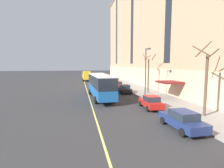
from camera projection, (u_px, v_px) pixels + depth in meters
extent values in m
plane|color=#303033|center=(95.00, 97.00, 28.54)|extent=(260.00, 260.00, 0.00)
cube|color=gray|center=(145.00, 92.00, 33.24)|extent=(5.60, 160.00, 0.15)
cube|color=tan|center=(201.00, 0.00, 30.15)|extent=(12.00, 110.00, 32.61)
cube|color=#E5B68D|center=(166.00, 82.00, 30.58)|extent=(0.14, 110.00, 4.40)
cube|color=maroon|center=(170.00, 82.00, 26.22)|extent=(3.20, 3.40, 0.24)
cube|color=#1E232B|center=(132.00, 19.00, 49.00)|extent=(0.10, 2.00, 24.78)
cube|color=#1E232B|center=(117.00, 32.00, 69.14)|extent=(0.10, 2.00, 24.78)
cube|color=#19569E|center=(101.00, 90.00, 26.90)|extent=(2.96, 11.92, 1.33)
cube|color=black|center=(100.00, 81.00, 26.73)|extent=(2.97, 11.92, 1.62)
cube|color=silver|center=(100.00, 75.00, 26.64)|extent=(2.98, 11.92, 0.12)
cube|color=#19232D|center=(95.00, 79.00, 32.51)|extent=(2.27, 0.17, 1.22)
cube|color=orange|center=(95.00, 75.00, 32.43)|extent=(1.73, 0.13, 0.28)
cube|color=black|center=(95.00, 89.00, 32.73)|extent=(2.42, 0.22, 0.24)
cube|color=white|center=(91.00, 88.00, 32.51)|extent=(0.28, 0.07, 0.18)
cube|color=white|center=(100.00, 87.00, 32.90)|extent=(0.28, 0.07, 0.18)
cylinder|color=black|center=(90.00, 92.00, 30.71)|extent=(0.34, 1.01, 1.00)
cylinder|color=black|center=(104.00, 91.00, 31.27)|extent=(0.34, 1.01, 1.00)
cylinder|color=black|center=(96.00, 100.00, 23.27)|extent=(0.34, 1.01, 1.00)
cylinder|color=black|center=(114.00, 99.00, 23.83)|extent=(0.34, 1.01, 1.00)
cube|color=#B21E19|center=(151.00, 103.00, 20.82)|extent=(1.87, 4.28, 0.64)
cube|color=#232D38|center=(151.00, 99.00, 20.54)|extent=(1.58, 1.95, 0.56)
cube|color=#B21E19|center=(152.00, 96.00, 20.51)|extent=(1.54, 1.87, 0.04)
cylinder|color=black|center=(141.00, 104.00, 22.01)|extent=(0.24, 0.65, 0.64)
cylinder|color=black|center=(153.00, 103.00, 22.26)|extent=(0.24, 0.65, 0.64)
cylinder|color=black|center=(148.00, 109.00, 19.44)|extent=(0.24, 0.65, 0.64)
cylinder|color=black|center=(162.00, 108.00, 19.69)|extent=(0.24, 0.65, 0.64)
cube|color=black|center=(124.00, 90.00, 32.14)|extent=(1.78, 4.22, 0.64)
cube|color=#232D38|center=(125.00, 86.00, 31.87)|extent=(1.56, 1.90, 0.56)
cube|color=black|center=(125.00, 85.00, 31.84)|extent=(1.52, 1.82, 0.04)
cylinder|color=black|center=(118.00, 90.00, 33.30)|extent=(0.22, 0.64, 0.64)
cylinder|color=black|center=(127.00, 90.00, 33.60)|extent=(0.22, 0.64, 0.64)
cylinder|color=black|center=(122.00, 93.00, 30.75)|extent=(0.22, 0.64, 0.64)
cylinder|color=black|center=(131.00, 92.00, 31.05)|extent=(0.22, 0.64, 0.64)
cube|color=#BCAD89|center=(103.00, 78.00, 62.08)|extent=(1.78, 4.72, 0.64)
cube|color=#232D38|center=(103.00, 76.00, 61.78)|extent=(1.56, 2.13, 0.56)
cube|color=#BCAD89|center=(103.00, 75.00, 61.75)|extent=(1.52, 2.03, 0.04)
cylinder|color=black|center=(100.00, 78.00, 63.38)|extent=(0.22, 0.64, 0.64)
cylinder|color=black|center=(105.00, 78.00, 63.70)|extent=(0.22, 0.64, 0.64)
cylinder|color=black|center=(101.00, 79.00, 60.53)|extent=(0.22, 0.64, 0.64)
cylinder|color=black|center=(106.00, 79.00, 60.85)|extent=(0.22, 0.64, 0.64)
cube|color=navy|center=(182.00, 121.00, 14.12)|extent=(1.90, 4.60, 0.64)
cube|color=#232D38|center=(184.00, 115.00, 13.83)|extent=(1.61, 2.09, 0.56)
cube|color=navy|center=(184.00, 111.00, 13.80)|extent=(1.58, 2.00, 0.04)
cylinder|color=black|center=(163.00, 121.00, 15.34)|extent=(0.24, 0.65, 0.64)
cylinder|color=black|center=(181.00, 119.00, 15.71)|extent=(0.24, 0.65, 0.64)
cylinder|color=black|center=(182.00, 133.00, 12.60)|extent=(0.24, 0.65, 0.64)
cylinder|color=black|center=(203.00, 131.00, 12.97)|extent=(0.24, 0.65, 0.64)
cube|color=#B21E19|center=(117.00, 85.00, 38.85)|extent=(1.79, 4.56, 0.64)
cube|color=#232D38|center=(118.00, 83.00, 38.57)|extent=(1.55, 2.06, 0.56)
cube|color=#B21E19|center=(118.00, 81.00, 38.53)|extent=(1.52, 1.97, 0.04)
cylinder|color=black|center=(112.00, 86.00, 40.10)|extent=(0.23, 0.64, 0.64)
cylinder|color=black|center=(120.00, 86.00, 40.43)|extent=(0.23, 0.64, 0.64)
cylinder|color=black|center=(115.00, 88.00, 37.35)|extent=(0.23, 0.64, 0.64)
cylinder|color=black|center=(123.00, 87.00, 37.68)|extent=(0.23, 0.64, 0.64)
cube|color=navy|center=(105.00, 79.00, 55.20)|extent=(1.75, 4.66, 0.64)
cube|color=#232D38|center=(105.00, 77.00, 54.91)|extent=(1.52, 2.11, 0.56)
cube|color=navy|center=(105.00, 76.00, 54.87)|extent=(1.49, 2.01, 0.04)
cylinder|color=black|center=(102.00, 80.00, 56.48)|extent=(0.23, 0.64, 0.64)
cylinder|color=black|center=(107.00, 80.00, 56.80)|extent=(0.23, 0.64, 0.64)
cylinder|color=black|center=(103.00, 81.00, 53.67)|extent=(0.23, 0.64, 0.64)
cylinder|color=black|center=(109.00, 81.00, 53.99)|extent=(0.23, 0.64, 0.64)
cube|color=#B7B7BC|center=(112.00, 82.00, 45.44)|extent=(1.80, 4.57, 0.64)
cube|color=#232D38|center=(112.00, 80.00, 45.15)|extent=(1.57, 2.06, 0.56)
cube|color=#B7B7BC|center=(112.00, 79.00, 45.12)|extent=(1.54, 1.97, 0.04)
cylinder|color=black|center=(108.00, 83.00, 46.69)|extent=(0.22, 0.64, 0.64)
cylinder|color=black|center=(114.00, 83.00, 47.02)|extent=(0.22, 0.64, 0.64)
cylinder|color=black|center=(110.00, 84.00, 43.93)|extent=(0.22, 0.64, 0.64)
cylinder|color=black|center=(116.00, 84.00, 44.26)|extent=(0.22, 0.64, 0.64)
cube|color=gold|center=(87.00, 75.00, 54.58)|extent=(2.38, 4.60, 2.39)
cube|color=gold|center=(86.00, 77.00, 57.85)|extent=(2.16, 1.78, 1.60)
cube|color=#1E2833|center=(86.00, 76.00, 58.67)|extent=(1.87, 0.16, 0.80)
cylinder|color=black|center=(83.00, 79.00, 57.71)|extent=(0.29, 0.85, 0.84)
cylinder|color=black|center=(89.00, 79.00, 58.18)|extent=(0.29, 0.85, 0.84)
cylinder|color=black|center=(84.00, 80.00, 54.01)|extent=(0.29, 0.85, 0.84)
cylinder|color=black|center=(90.00, 80.00, 54.48)|extent=(0.29, 0.85, 0.84)
cylinder|color=brown|center=(206.00, 86.00, 17.04)|extent=(0.28, 0.28, 6.05)
cylinder|color=brown|center=(214.00, 53.00, 16.77)|extent=(0.21, 1.34, 0.78)
cylinder|color=brown|center=(204.00, 49.00, 17.41)|extent=(1.62, 0.35, 1.62)
cylinder|color=brown|center=(201.00, 51.00, 16.27)|extent=(0.61, 1.95, 1.14)
cylinder|color=brown|center=(148.00, 76.00, 31.19)|extent=(0.26, 0.26, 6.10)
cylinder|color=brown|center=(154.00, 57.00, 30.93)|extent=(0.23, 1.89, 1.10)
cylinder|color=brown|center=(147.00, 58.00, 31.44)|extent=(1.33, 0.14, 0.98)
cylinder|color=brown|center=(145.00, 57.00, 30.63)|extent=(0.18, 1.65, 1.22)
cylinder|color=#2D2D30|center=(145.00, 73.00, 26.69)|extent=(0.16, 0.16, 7.51)
cylinder|color=#2D2D30|center=(147.00, 49.00, 25.75)|extent=(0.10, 1.10, 0.10)
cube|color=#3D3D3F|center=(149.00, 49.00, 25.22)|extent=(0.36, 0.60, 0.20)
cylinder|color=red|center=(148.00, 98.00, 25.49)|extent=(0.24, 0.24, 0.55)
sphere|color=silver|center=(148.00, 95.00, 25.46)|extent=(0.20, 0.20, 0.20)
cylinder|color=silver|center=(147.00, 97.00, 25.46)|extent=(0.10, 0.09, 0.09)
cylinder|color=silver|center=(149.00, 97.00, 25.52)|extent=(0.10, 0.09, 0.09)
cube|color=#E0D66B|center=(88.00, 94.00, 31.28)|extent=(0.16, 140.00, 0.01)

